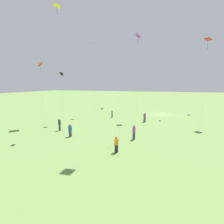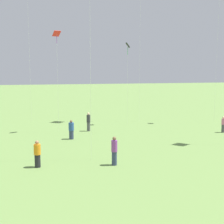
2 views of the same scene
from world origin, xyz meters
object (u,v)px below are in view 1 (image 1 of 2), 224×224
Objects in this scene: person_1 at (70,131)px; kite_3 at (40,68)px; person_2 at (60,124)px; person_0 at (116,144)px; kite_7 at (138,40)px; person_3 at (134,132)px; dog_0 at (102,108)px; kite_8 at (208,43)px; kite_2 at (62,77)px; kite_6 at (57,10)px; person_5 at (145,117)px; dog_1 at (189,114)px; person_4 at (112,114)px; kite_0 at (93,50)px; picnic_bag_0 at (160,121)px.

kite_3 is at bearing -170.27° from person_1.
person_0 is at bearing -129.71° from person_2.
person_1 is 22.28m from kite_7.
dog_0 is at bearing -35.75° from person_3.
person_2 is 27.55m from kite_8.
person_0 is at bearing -166.82° from kite_2.
kite_6 is (-6.96, -4.43, 19.06)m from person_2.
kite_3 reaches higher than person_1.
kite_7 is 1.14× the size of kite_8.
person_2 is 15.25m from person_5.
person_1 is at bearing -179.75° from kite_2.
kite_3 is at bearing 166.81° from kite_7.
dog_1 is at bearing -178.69° from person_0.
kite_8 is at bearing -83.39° from kite_6.
dog_0 is at bearing -134.32° from person_0.
kite_7 reaches higher than dog_1.
kite_0 is at bearing -144.27° from person_4.
kite_8 is at bearing 72.67° from dog_0.
person_4 reaches higher than dog_1.
kite_8 is 15.56m from dog_1.
person_3 is at bearing 36.73° from dog_0.
person_4 is 2.07× the size of dog_1.
kite_7 is at bearing -56.56° from person_3.
dog_1 is (-13.17, 24.06, -19.64)m from kite_6.
person_5 is 0.11× the size of kite_0.
person_3 is 15.06m from person_4.
kite_3 is at bearing -44.34° from picnic_bag_0.
kite_2 reaches higher than person_5.
person_1 is at bearing 176.14° from kite_7.
person_3 is at bearing -120.36° from kite_6.
kite_3 is (7.83, 2.33, 0.75)m from kite_2.
person_5 is at bearing -161.32° from person_0.
kite_2 is 11.82× the size of dog_1.
picnic_bag_0 is (3.30, 15.11, -14.24)m from kite_0.
kite_6 reaches higher than person_3.
picnic_bag_0 is (1.93, 4.92, -15.35)m from kite_7.
person_2 is 0.13× the size of kite_8.
person_4 is (-13.08, -7.47, -0.14)m from person_3.
kite_6 is 27.46m from picnic_bag_0.
person_1 is 8.48m from person_3.
kite_8 reaches higher than person_3.
person_3 reaches higher than picnic_bag_0.
person_3 is at bearing 0.08° from person_4.
kite_3 is (17.90, 0.84, -5.39)m from kite_0.
person_1 is at bearing -91.90° from person_0.
kite_0 reaches higher than dog_0.
dog_1 is at bearing 51.09° from person_1.
person_1 is 0.11× the size of kite_0.
dog_0 is at bearing -8.19° from person_2.
person_4 is at bearing -138.89° from person_0.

